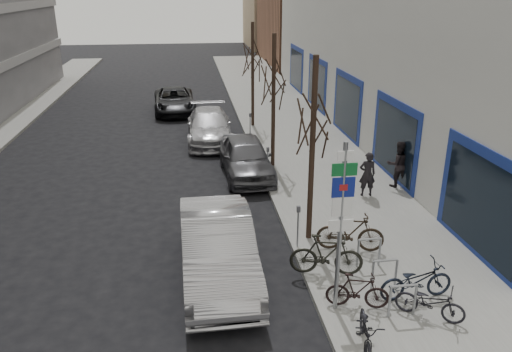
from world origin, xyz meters
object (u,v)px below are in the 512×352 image
object	(u,v)px
bike_near_left	(366,329)
bike_rack	(385,271)
meter_mid	(268,160)
bike_near_right	(358,290)
parked_car_front	(218,248)
tree_near	(314,107)
pedestrian_near	(367,174)
tree_mid	(274,70)
bike_far_curb	(431,300)
bike_mid_curb	(417,278)
meter_front	(298,222)
meter_back	(250,123)
tree_far	(253,50)
bike_far_inner	(350,232)
pedestrian_far	(398,164)
parked_car_mid	(246,157)
parked_car_back	(209,126)
bike_mid_inner	(326,254)
highway_sign_pole	(341,219)
lane_car	(175,101)

from	to	relation	value
bike_near_left	bike_rack	bearing A→B (deg)	73.06
bike_rack	meter_mid	world-z (taller)	meter_mid
bike_rack	bike_near_right	xyz separation A→B (m)	(-0.90, -0.64, -0.06)
bike_near_right	parked_car_front	bearing A→B (deg)	73.17
tree_near	pedestrian_near	world-z (taller)	tree_near
tree_mid	bike_far_curb	size ratio (longest dim) A/B	3.58
bike_mid_curb	tree_near	bearing A→B (deg)	24.72
meter_mid	meter_front	bearing A→B (deg)	-90.00
meter_front	meter_back	distance (m)	11.00
bike_far_curb	tree_far	bearing A→B (deg)	39.19
tree_near	bike_rack	bearing A→B (deg)	-67.52
bike_rack	pedestrian_near	bearing A→B (deg)	74.67
tree_near	parked_car_front	xyz separation A→B (m)	(-2.80, -1.55, -3.24)
bike_far_inner	pedestrian_far	xyz separation A→B (m)	(3.24, 4.48, 0.30)
meter_back	parked_car_mid	xyz separation A→B (m)	(-0.75, -4.68, -0.13)
parked_car_back	meter_back	bearing A→B (deg)	-7.66
bike_far_curb	bike_far_inner	bearing A→B (deg)	47.83
tree_mid	bike_near_left	size ratio (longest dim) A/B	3.39
meter_front	meter_back	size ratio (longest dim) A/B	1.00
bike_near_right	pedestrian_far	bearing A→B (deg)	-12.97
bike_mid_curb	parked_car_back	size ratio (longest dim) A/B	0.35
bike_far_curb	parked_car_back	bearing A→B (deg)	48.98
tree_far	bike_near_left	bearing A→B (deg)	-89.95
meter_back	bike_near_right	distance (m)	14.06
bike_near_right	parked_car_front	xyz separation A→B (m)	(-3.10, 1.99, 0.26)
bike_mid_inner	meter_back	bearing A→B (deg)	14.80
bike_rack	bike_near_right	size ratio (longest dim) A/B	1.53
highway_sign_pole	tree_near	size ratio (longest dim) A/B	0.76
pedestrian_far	meter_mid	bearing A→B (deg)	-14.27
parked_car_back	pedestrian_far	xyz separation A→B (m)	(6.62, -7.23, 0.27)
pedestrian_near	lane_car	bearing A→B (deg)	-59.44
bike_near_left	bike_far_inner	distance (m)	4.14
bike_near_right	parked_car_mid	size ratio (longest dim) A/B	0.32
bike_mid_curb	parked_car_front	size ratio (longest dim) A/B	0.35
bike_far_curb	pedestrian_near	size ratio (longest dim) A/B	0.95
meter_back	pedestrian_far	world-z (taller)	pedestrian_far
tree_near	parked_car_mid	xyz separation A→B (m)	(-1.20, 5.82, -3.32)
meter_back	bike_far_inner	size ratio (longest dim) A/B	0.67
parked_car_mid	pedestrian_near	bearing A→B (deg)	-38.99
bike_near_right	pedestrian_far	size ratio (longest dim) A/B	0.84
parked_car_front	pedestrian_far	size ratio (longest dim) A/B	2.96
bike_mid_inner	lane_car	xyz separation A→B (m)	(-4.19, 19.22, -0.01)
meter_back	bike_near_left	bearing A→B (deg)	-88.27
bike_far_inner	tree_near	bearing A→B (deg)	61.77
tree_mid	meter_front	bearing A→B (deg)	-93.68
meter_front	bike_far_inner	distance (m)	1.48
pedestrian_far	bike_near_left	bearing A→B (deg)	66.67
tree_mid	bike_mid_curb	world-z (taller)	tree_mid
parked_car_mid	bike_mid_inner	bearing A→B (deg)	-83.98
meter_mid	parked_car_back	xyz separation A→B (m)	(-1.97, 5.80, -0.15)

